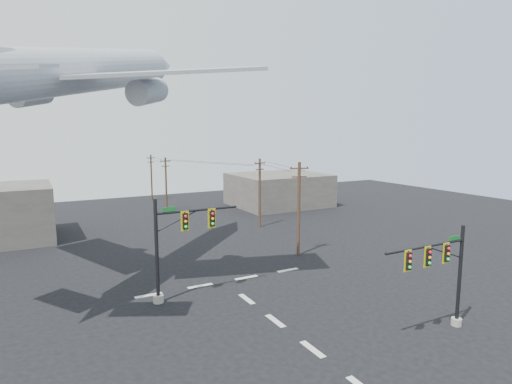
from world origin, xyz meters
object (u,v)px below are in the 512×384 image
signal_mast_far (175,246)px  utility_pole_d (151,176)px  utility_pole_a (299,207)px  utility_pole_c (166,183)px  utility_pole_b (260,191)px  signal_mast_near (443,274)px  airliner (87,72)px

signal_mast_far → utility_pole_d: size_ratio=0.94×
utility_pole_a → signal_mast_far: bearing=-142.2°
signal_mast_far → utility_pole_c: utility_pole_c is taller
utility_pole_a → utility_pole_b: bearing=96.0°
signal_mast_near → utility_pole_b: size_ratio=0.77×
utility_pole_a → utility_pole_c: bearing=117.0°
utility_pole_b → utility_pole_d: size_ratio=1.09×
utility_pole_c → utility_pole_d: (0.73, 11.19, -0.10)m
utility_pole_a → utility_pole_c: utility_pole_a is taller
utility_pole_d → utility_pole_b: bearing=-99.6°
signal_mast_near → signal_mast_far: (-12.39, 12.18, 0.32)m
signal_mast_near → utility_pole_a: (1.35, 17.22, 1.11)m
utility_pole_b → utility_pole_c: bearing=98.0°
utility_pole_a → airliner: airliner is taller
signal_mast_far → utility_pole_a: bearing=20.1°
signal_mast_far → utility_pole_a: 14.66m
utility_pole_c → utility_pole_b: bearing=-71.9°
utility_pole_a → utility_pole_b: 12.70m
signal_mast_near → utility_pole_c: bearing=94.1°
signal_mast_far → airliner: 14.70m
utility_pole_b → airliner: size_ratio=0.34×
utility_pole_b → signal_mast_near: bearing=-114.3°
signal_mast_near → utility_pole_b: bearing=82.5°
utility_pole_a → utility_pole_d: bearing=113.3°
signal_mast_near → airliner: airliner is taller
utility_pole_c → airliner: (-13.41, -26.41, 12.10)m
utility_pole_c → utility_pole_d: size_ratio=1.02×
airliner → utility_pole_a: bearing=-53.1°
utility_pole_b → utility_pole_c: (-7.20, 15.64, -0.27)m
signal_mast_far → utility_pole_b: utility_pole_b is taller
signal_mast_near → utility_pole_d: size_ratio=0.84×
utility_pole_c → signal_mast_far: bearing=-112.1°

